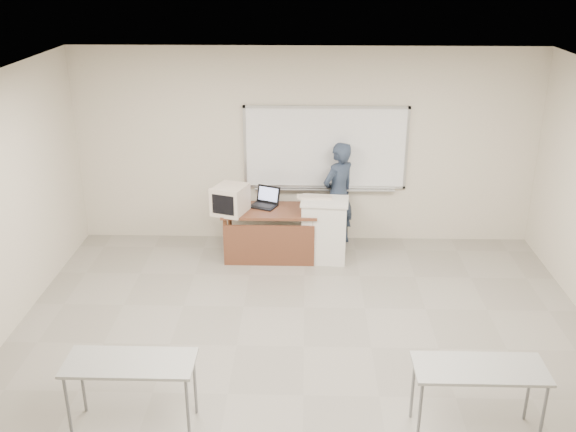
{
  "coord_description": "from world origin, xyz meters",
  "views": [
    {
      "loc": [
        -0.01,
        -5.41,
        4.18
      ],
      "look_at": [
        -0.22,
        2.2,
        1.09
      ],
      "focal_mm": 40.0,
      "sensor_mm": 36.0,
      "label": 1
    }
  ],
  "objects_px": {
    "laptop": "(264,202)",
    "presenter": "(338,194)",
    "podium": "(324,230)",
    "keyboard": "(314,197)",
    "instructor_desk": "(270,226)",
    "crt_monitor": "(231,199)",
    "whiteboard": "(325,149)",
    "mouse": "(307,214)"
  },
  "relations": [
    {
      "from": "keyboard",
      "to": "presenter",
      "type": "height_order",
      "value": "presenter"
    },
    {
      "from": "mouse",
      "to": "podium",
      "type": "bearing_deg",
      "value": 7.86
    },
    {
      "from": "whiteboard",
      "to": "instructor_desk",
      "type": "height_order",
      "value": "whiteboard"
    },
    {
      "from": "instructor_desk",
      "to": "presenter",
      "type": "distance_m",
      "value": 1.21
    },
    {
      "from": "instructor_desk",
      "to": "crt_monitor",
      "type": "relative_size",
      "value": 2.83
    },
    {
      "from": "instructor_desk",
      "to": "mouse",
      "type": "relative_size",
      "value": 15.53
    },
    {
      "from": "crt_monitor",
      "to": "mouse",
      "type": "xyz_separation_m",
      "value": [
        1.1,
        -0.08,
        -0.18
      ]
    },
    {
      "from": "mouse",
      "to": "presenter",
      "type": "bearing_deg",
      "value": 41.36
    },
    {
      "from": "presenter",
      "to": "whiteboard",
      "type": "bearing_deg",
      "value": -85.11
    },
    {
      "from": "instructor_desk",
      "to": "keyboard",
      "type": "distance_m",
      "value": 0.78
    },
    {
      "from": "laptop",
      "to": "presenter",
      "type": "height_order",
      "value": "presenter"
    },
    {
      "from": "whiteboard",
      "to": "podium",
      "type": "height_order",
      "value": "whiteboard"
    },
    {
      "from": "instructor_desk",
      "to": "laptop",
      "type": "height_order",
      "value": "laptop"
    },
    {
      "from": "whiteboard",
      "to": "presenter",
      "type": "height_order",
      "value": "whiteboard"
    },
    {
      "from": "whiteboard",
      "to": "keyboard",
      "type": "height_order",
      "value": "whiteboard"
    },
    {
      "from": "keyboard",
      "to": "instructor_desk",
      "type": "bearing_deg",
      "value": -172.41
    },
    {
      "from": "instructor_desk",
      "to": "presenter",
      "type": "height_order",
      "value": "presenter"
    },
    {
      "from": "crt_monitor",
      "to": "presenter",
      "type": "xyz_separation_m",
      "value": [
        1.57,
        0.6,
        -0.13
      ]
    },
    {
      "from": "instructor_desk",
      "to": "crt_monitor",
      "type": "bearing_deg",
      "value": -178.62
    },
    {
      "from": "whiteboard",
      "to": "presenter",
      "type": "relative_size",
      "value": 1.52
    },
    {
      "from": "whiteboard",
      "to": "laptop",
      "type": "distance_m",
      "value": 1.24
    },
    {
      "from": "presenter",
      "to": "crt_monitor",
      "type": "bearing_deg",
      "value": -21.3
    },
    {
      "from": "mouse",
      "to": "presenter",
      "type": "height_order",
      "value": "presenter"
    },
    {
      "from": "podium",
      "to": "keyboard",
      "type": "height_order",
      "value": "keyboard"
    },
    {
      "from": "mouse",
      "to": "keyboard",
      "type": "relative_size",
      "value": 0.18
    },
    {
      "from": "whiteboard",
      "to": "crt_monitor",
      "type": "bearing_deg",
      "value": -149.87
    },
    {
      "from": "keyboard",
      "to": "podium",
      "type": "bearing_deg",
      "value": -28.46
    },
    {
      "from": "whiteboard",
      "to": "presenter",
      "type": "xyz_separation_m",
      "value": [
        0.2,
        -0.19,
        -0.66
      ]
    },
    {
      "from": "podium",
      "to": "laptop",
      "type": "distance_m",
      "value": 0.99
    },
    {
      "from": "laptop",
      "to": "keyboard",
      "type": "xyz_separation_m",
      "value": [
        0.75,
        -0.18,
        0.15
      ]
    },
    {
      "from": "instructor_desk",
      "to": "crt_monitor",
      "type": "distance_m",
      "value": 0.69
    },
    {
      "from": "podium",
      "to": "crt_monitor",
      "type": "distance_m",
      "value": 1.43
    },
    {
      "from": "keyboard",
      "to": "presenter",
      "type": "xyz_separation_m",
      "value": [
        0.37,
        0.5,
        -0.14
      ]
    },
    {
      "from": "podium",
      "to": "keyboard",
      "type": "distance_m",
      "value": 0.51
    },
    {
      "from": "presenter",
      "to": "mouse",
      "type": "bearing_deg",
      "value": 13.02
    },
    {
      "from": "mouse",
      "to": "whiteboard",
      "type": "bearing_deg",
      "value": 58.95
    },
    {
      "from": "whiteboard",
      "to": "keyboard",
      "type": "relative_size",
      "value": 4.92
    },
    {
      "from": "crt_monitor",
      "to": "mouse",
      "type": "distance_m",
      "value": 1.12
    },
    {
      "from": "instructor_desk",
      "to": "mouse",
      "type": "xyz_separation_m",
      "value": [
        0.55,
        -0.09,
        0.23
      ]
    },
    {
      "from": "instructor_desk",
      "to": "podium",
      "type": "xyz_separation_m",
      "value": [
        0.8,
        0.01,
        -0.06
      ]
    },
    {
      "from": "whiteboard",
      "to": "instructor_desk",
      "type": "xyz_separation_m",
      "value": [
        -0.82,
        -0.78,
        -0.95
      ]
    },
    {
      "from": "podium",
      "to": "laptop",
      "type": "bearing_deg",
      "value": 168.44
    }
  ]
}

